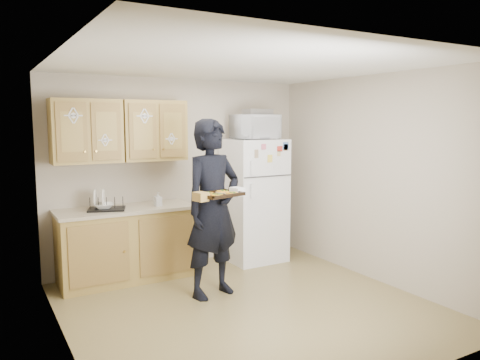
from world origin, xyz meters
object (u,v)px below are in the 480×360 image
at_px(baking_tray, 220,195).
at_px(microwave, 255,127).
at_px(refrigerator, 254,200).
at_px(dish_rack, 107,203).
at_px(person, 213,209).

height_order(baking_tray, microwave, microwave).
bearing_deg(refrigerator, microwave, -110.24).
xyz_separation_m(refrigerator, dish_rack, (-2.03, 0.02, 0.13)).
xyz_separation_m(baking_tray, microwave, (1.16, 1.18, 0.68)).
bearing_deg(person, baking_tray, -116.39).
height_order(refrigerator, person, person).
xyz_separation_m(person, microwave, (1.09, 0.88, 0.88)).
distance_m(person, baking_tray, 0.36).
relative_size(microwave, dish_rack, 1.43).
bearing_deg(microwave, baking_tray, -130.14).
height_order(person, microwave, microwave).
relative_size(person, baking_tray, 4.49).
relative_size(person, microwave, 3.28).
distance_m(refrigerator, baking_tray, 1.73).
height_order(refrigerator, microwave, microwave).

